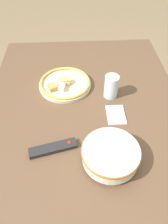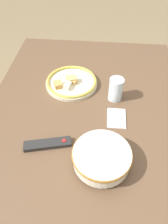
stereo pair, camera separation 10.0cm
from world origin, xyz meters
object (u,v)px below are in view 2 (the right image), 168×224
Objects in this scene: drinking_glass at (116,89)px; noodle_bowl at (102,157)px; tv_remote at (48,144)px; food_plate at (71,82)px.

noodle_bowl is at bearing 171.93° from drinking_glass.
drinking_glass reaches higher than tv_remote.
noodle_bowl is 1.91× the size of drinking_glass.
drinking_glass is (0.32, -0.28, 0.05)m from tv_remote.
food_plate is at bearing 69.59° from drinking_glass.
drinking_glass is at bearing -8.07° from noodle_bowl.
food_plate is at bearing 160.02° from tv_remote.
tv_remote is at bearing 74.26° from noodle_bowl.
drinking_glass is at bearing 125.00° from tv_remote.
noodle_bowl is 0.24m from tv_remote.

